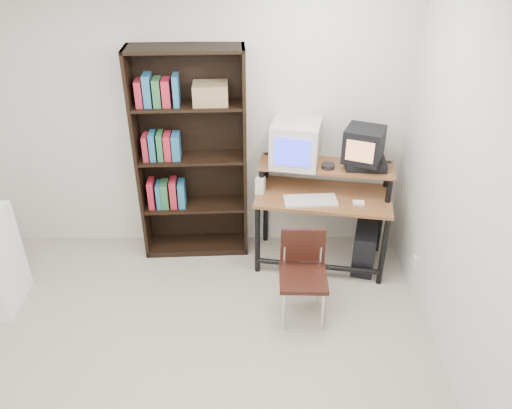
{
  "coord_description": "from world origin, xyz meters",
  "views": [
    {
      "loc": [
        0.56,
        -2.36,
        2.97
      ],
      "look_at": [
        0.59,
        1.1,
        0.93
      ],
      "focal_mm": 35.0,
      "sensor_mm": 36.0,
      "label": 1
    }
  ],
  "objects_px": {
    "school_chair": "(303,267)",
    "pc_tower": "(365,247)",
    "computer_desk": "(323,198)",
    "crt_tv": "(364,145)",
    "crt_monitor": "(296,143)",
    "bookshelf": "(191,155)"
  },
  "relations": [
    {
      "from": "school_chair",
      "to": "pc_tower",
      "type": "bearing_deg",
      "value": 46.2
    },
    {
      "from": "computer_desk",
      "to": "school_chair",
      "type": "height_order",
      "value": "computer_desk"
    },
    {
      "from": "crt_tv",
      "to": "pc_tower",
      "type": "xyz_separation_m",
      "value": [
        0.09,
        -0.15,
        -0.99
      ]
    },
    {
      "from": "crt_tv",
      "to": "school_chair",
      "type": "xyz_separation_m",
      "value": [
        -0.57,
        -0.8,
        -0.73
      ]
    },
    {
      "from": "computer_desk",
      "to": "crt_tv",
      "type": "bearing_deg",
      "value": 17.59
    },
    {
      "from": "pc_tower",
      "to": "school_chair",
      "type": "xyz_separation_m",
      "value": [
        -0.66,
        -0.65,
        0.26
      ]
    },
    {
      "from": "crt_monitor",
      "to": "crt_tv",
      "type": "bearing_deg",
      "value": 1.23
    },
    {
      "from": "crt_tv",
      "to": "crt_monitor",
      "type": "bearing_deg",
      "value": -167.77
    },
    {
      "from": "school_chair",
      "to": "crt_tv",
      "type": "bearing_deg",
      "value": 55.98
    },
    {
      "from": "crt_tv",
      "to": "school_chair",
      "type": "relative_size",
      "value": 0.54
    },
    {
      "from": "crt_tv",
      "to": "school_chair",
      "type": "bearing_deg",
      "value": -102.27
    },
    {
      "from": "crt_monitor",
      "to": "pc_tower",
      "type": "xyz_separation_m",
      "value": [
        0.68,
        -0.26,
        -0.96
      ]
    },
    {
      "from": "bookshelf",
      "to": "crt_tv",
      "type": "bearing_deg",
      "value": -9.71
    },
    {
      "from": "computer_desk",
      "to": "bookshelf",
      "type": "height_order",
      "value": "bookshelf"
    },
    {
      "from": "computer_desk",
      "to": "pc_tower",
      "type": "relative_size",
      "value": 2.89
    },
    {
      "from": "bookshelf",
      "to": "pc_tower",
      "type": "bearing_deg",
      "value": -14.3
    },
    {
      "from": "pc_tower",
      "to": "crt_tv",
      "type": "bearing_deg",
      "value": 136.82
    },
    {
      "from": "crt_monitor",
      "to": "bookshelf",
      "type": "height_order",
      "value": "bookshelf"
    },
    {
      "from": "crt_monitor",
      "to": "computer_desk",
      "type": "bearing_deg",
      "value": -19.31
    },
    {
      "from": "crt_tv",
      "to": "bookshelf",
      "type": "distance_m",
      "value": 1.57
    },
    {
      "from": "crt_tv",
      "to": "bookshelf",
      "type": "bearing_deg",
      "value": -163.76
    },
    {
      "from": "school_chair",
      "to": "bookshelf",
      "type": "distance_m",
      "value": 1.5
    }
  ]
}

